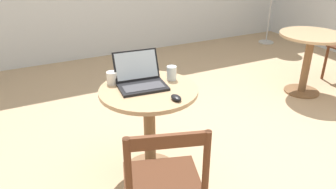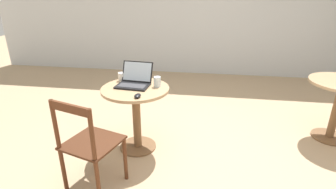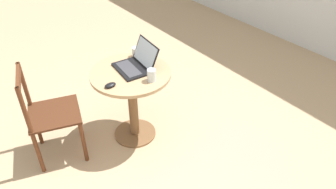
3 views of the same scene
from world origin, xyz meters
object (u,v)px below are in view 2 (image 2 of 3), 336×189
(chair_near_front, at_px, (89,145))
(laptop, at_px, (134,81))
(mouse, at_px, (138,96))
(cafe_table_near, at_px, (136,104))
(drinking_glass, at_px, (157,82))
(mug, at_px, (122,77))

(chair_near_front, height_order, laptop, laptop)
(mouse, bearing_deg, cafe_table_near, 110.28)
(mouse, bearing_deg, laptop, 110.38)
(cafe_table_near, bearing_deg, drinking_glass, 17.84)
(mug, xyz_separation_m, drinking_glass, (0.43, -0.13, 0.01))
(cafe_table_near, distance_m, mouse, 0.34)
(cafe_table_near, bearing_deg, mouse, -69.72)
(cafe_table_near, relative_size, chair_near_front, 0.81)
(cafe_table_near, xyz_separation_m, chair_near_front, (-0.22, -0.71, -0.08))
(mug, bearing_deg, laptop, -35.13)
(cafe_table_near, height_order, laptop, laptop)
(cafe_table_near, relative_size, laptop, 1.98)
(mouse, bearing_deg, mug, 123.38)
(cafe_table_near, distance_m, mug, 0.37)
(mug, bearing_deg, chair_near_front, -91.25)
(laptop, relative_size, mouse, 3.70)
(laptop, relative_size, mug, 3.11)
(drinking_glass, bearing_deg, chair_near_front, -119.74)
(chair_near_front, distance_m, mug, 0.97)
(laptop, distance_m, mouse, 0.35)
(mouse, xyz_separation_m, drinking_glass, (0.13, 0.32, 0.04))
(laptop, distance_m, drinking_glass, 0.25)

